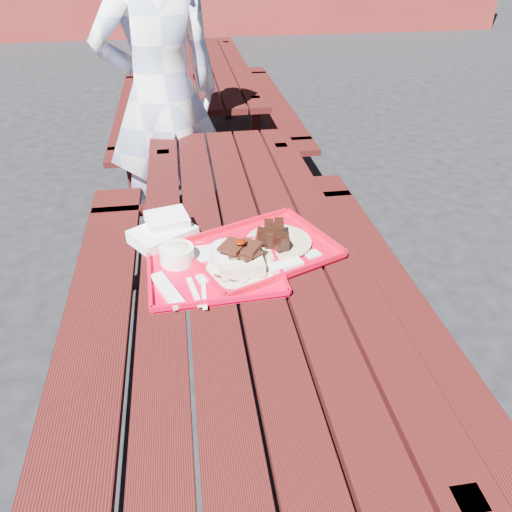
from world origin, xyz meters
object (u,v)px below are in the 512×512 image
near_tray (214,263)px  person (162,97)px  picnic_table_far (202,89)px  far_tray (260,249)px  picnic_table_near (250,293)px

near_tray → person: person is taller
picnic_table_far → far_tray: (0.03, -2.84, 0.21)m
picnic_table_far → far_tray: size_ratio=4.22×
picnic_table_far → person: person is taller
person → picnic_table_far: bearing=-116.3°
picnic_table_far → near_tray: 2.93m
far_tray → person: (-0.32, 1.35, 0.15)m
picnic_table_near → far_tray: size_ratio=4.22×
picnic_table_far → picnic_table_near: bearing=-90.0°
picnic_table_far → person: 1.56m
picnic_table_far → far_tray: bearing=-89.4°
picnic_table_near → near_tray: near_tray is taller
picnic_table_far → far_tray: far_tray is taller
near_tray → person: size_ratio=0.24×
far_tray → picnic_table_far: bearing=90.6°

